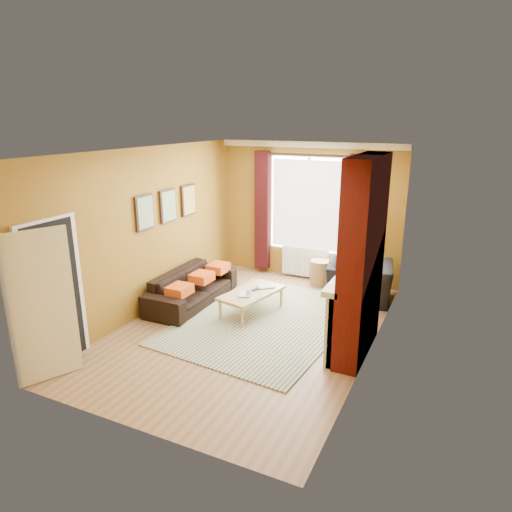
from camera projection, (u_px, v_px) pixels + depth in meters
name	position (u px, v px, depth m)	size (l,w,h in m)	color
ground	(249.00, 328.00, 7.34)	(5.50, 5.50, 0.00)	brown
room_walls	(294.00, 246.00, 6.92)	(3.82, 5.54, 2.83)	olive
striped_rug	(266.00, 320.00, 7.60)	(2.74, 3.60, 0.02)	#314988
sofa	(192.00, 287.00, 8.29)	(2.05, 0.80, 0.60)	black
armchair	(359.00, 282.00, 8.31)	(1.14, 0.99, 0.74)	black
coffee_table	(252.00, 294.00, 7.80)	(0.85, 1.30, 0.40)	tan
wicker_stool	(320.00, 273.00, 9.17)	(0.45, 0.45, 0.51)	olive
floor_lamp	(377.00, 230.00, 8.27)	(0.27, 0.27, 1.65)	black
book_a	(239.00, 294.00, 7.65)	(0.21, 0.28, 0.03)	#999999
book_b	(264.00, 284.00, 8.10)	(0.22, 0.30, 0.02)	#999999
mug	(249.00, 293.00, 7.60)	(0.10, 0.10, 0.09)	#999999
tv_remote	(256.00, 289.00, 7.87)	(0.11, 0.18, 0.02)	#28282B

